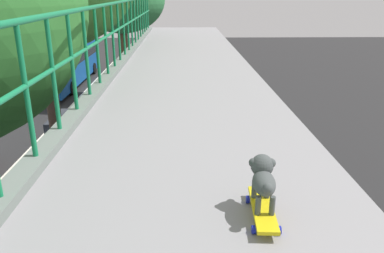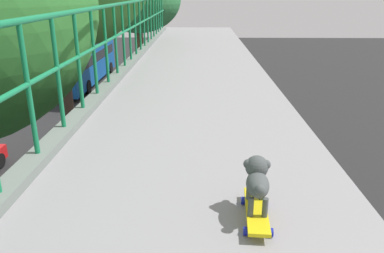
# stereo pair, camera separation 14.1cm
# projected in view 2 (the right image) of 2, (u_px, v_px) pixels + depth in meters

# --- Properties ---
(car_green_fifth) EXTENTS (1.88, 4.60, 1.41)m
(car_green_fifth) POSITION_uv_depth(u_px,v_px,m) (12.00, 216.00, 11.43)
(car_green_fifth) COLOR #1E6336
(car_green_fifth) RESTS_ON ground
(car_silver_seventh) EXTENTS (1.77, 4.52, 1.49)m
(car_silver_seventh) POSITION_uv_depth(u_px,v_px,m) (85.00, 129.00, 18.41)
(car_silver_seventh) COLOR #B2AEBD
(car_silver_seventh) RESTS_ON ground
(city_bus) EXTENTS (2.61, 11.52, 3.02)m
(city_bus) POSITION_uv_depth(u_px,v_px,m) (83.00, 62.00, 29.93)
(city_bus) COLOR #104690
(city_bus) RESTS_ON ground
(toy_skateboard) EXTENTS (0.20, 0.56, 0.08)m
(toy_skateboard) POSITION_uv_depth(u_px,v_px,m) (256.00, 211.00, 2.46)
(toy_skateboard) COLOR yellow
(toy_skateboard) RESTS_ON overpass_deck
(small_dog) EXTENTS (0.18, 0.40, 0.31)m
(small_dog) POSITION_uv_depth(u_px,v_px,m) (257.00, 178.00, 2.45)
(small_dog) COLOR #454A4A
(small_dog) RESTS_ON toy_skateboard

